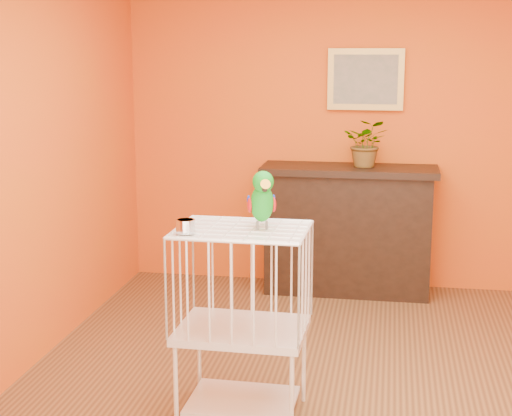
# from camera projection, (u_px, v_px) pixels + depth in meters

# --- Properties ---
(ground) EXTENTS (4.50, 4.50, 0.00)m
(ground) POSITION_uv_depth(u_px,v_px,m) (344.00, 395.00, 4.63)
(ground) COLOR brown
(ground) RESTS_ON ground
(room_shell) EXTENTS (4.50, 4.50, 4.50)m
(room_shell) POSITION_uv_depth(u_px,v_px,m) (350.00, 127.00, 4.30)
(room_shell) COLOR #E24F15
(room_shell) RESTS_ON ground
(console_cabinet) EXTENTS (1.42, 0.51, 1.06)m
(console_cabinet) POSITION_uv_depth(u_px,v_px,m) (348.00, 230.00, 6.47)
(console_cabinet) COLOR black
(console_cabinet) RESTS_ON ground
(potted_plant) EXTENTS (0.39, 0.43, 0.30)m
(potted_plant) POSITION_uv_depth(u_px,v_px,m) (367.00, 148.00, 6.36)
(potted_plant) COLOR #26722D
(potted_plant) RESTS_ON console_cabinet
(framed_picture) EXTENTS (0.62, 0.04, 0.50)m
(framed_picture) POSITION_uv_depth(u_px,v_px,m) (366.00, 79.00, 6.41)
(framed_picture) COLOR #B99342
(framed_picture) RESTS_ON room_shell
(birdcage) EXTENTS (0.70, 0.54, 1.07)m
(birdcage) POSITION_uv_depth(u_px,v_px,m) (242.00, 321.00, 4.26)
(birdcage) COLOR silver
(birdcage) RESTS_ON ground
(feed_cup) EXTENTS (0.10, 0.10, 0.07)m
(feed_cup) POSITION_uv_depth(u_px,v_px,m) (185.00, 226.00, 4.04)
(feed_cup) COLOR silver
(feed_cup) RESTS_ON birdcage
(parrot) EXTENTS (0.17, 0.29, 0.32)m
(parrot) POSITION_uv_depth(u_px,v_px,m) (262.00, 199.00, 4.12)
(parrot) COLOR #59544C
(parrot) RESTS_ON birdcage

